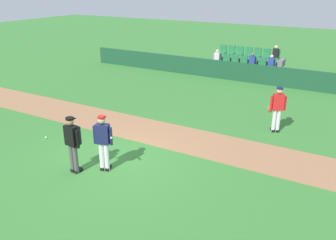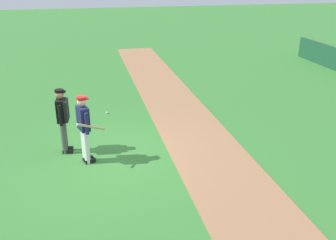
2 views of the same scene
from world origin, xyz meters
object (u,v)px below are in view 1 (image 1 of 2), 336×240
object	(u,v)px
umpire_home_plate	(73,142)
runner_red_jersey	(277,108)
batter_navy_jersey	(103,141)
baseball	(46,137)

from	to	relation	value
umpire_home_plate	runner_red_jersey	bearing A→B (deg)	53.81
batter_navy_jersey	runner_red_jersey	world-z (taller)	same
baseball	umpire_home_plate	bearing A→B (deg)	-25.57
runner_red_jersey	baseball	xyz separation A→B (m)	(-7.09, -4.76, -0.93)
runner_red_jersey	baseball	bearing A→B (deg)	-146.10
batter_navy_jersey	umpire_home_plate	world-z (taller)	same
batter_navy_jersey	runner_red_jersey	bearing A→B (deg)	56.03
runner_red_jersey	umpire_home_plate	bearing A→B (deg)	-126.19
runner_red_jersey	baseball	size ratio (longest dim) A/B	23.78
umpire_home_plate	baseball	world-z (taller)	umpire_home_plate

